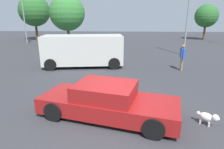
{
  "coord_description": "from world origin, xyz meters",
  "views": [
    {
      "loc": [
        0.22,
        -5.75,
        3.29
      ],
      "look_at": [
        -0.28,
        2.14,
        0.9
      ],
      "focal_mm": 30.67,
      "sensor_mm": 36.0,
      "label": 1
    }
  ],
  "objects_px": {
    "dog": "(208,117)",
    "pedestrian": "(182,55)",
    "van_white": "(83,50)",
    "sedan_foreground": "(108,101)",
    "light_post_far": "(189,4)",
    "light_post_mid": "(23,11)"
  },
  "relations": [
    {
      "from": "pedestrian",
      "to": "dog",
      "type": "bearing_deg",
      "value": 83.07
    },
    {
      "from": "dog",
      "to": "light_post_far",
      "type": "distance_m",
      "value": 12.67
    },
    {
      "from": "light_post_mid",
      "to": "light_post_far",
      "type": "xyz_separation_m",
      "value": [
        17.63,
        -6.46,
        0.36
      ]
    },
    {
      "from": "sedan_foreground",
      "to": "pedestrian",
      "type": "bearing_deg",
      "value": 70.1
    },
    {
      "from": "sedan_foreground",
      "to": "pedestrian",
      "type": "xyz_separation_m",
      "value": [
        4.19,
        6.18,
        0.43
      ]
    },
    {
      "from": "dog",
      "to": "light_post_mid",
      "type": "bearing_deg",
      "value": 171.32
    },
    {
      "from": "pedestrian",
      "to": "light_post_mid",
      "type": "relative_size",
      "value": 0.29
    },
    {
      "from": "van_white",
      "to": "pedestrian",
      "type": "bearing_deg",
      "value": 166.31
    },
    {
      "from": "pedestrian",
      "to": "light_post_far",
      "type": "xyz_separation_m",
      "value": [
        1.65,
        5.15,
        3.36
      ]
    },
    {
      "from": "dog",
      "to": "pedestrian",
      "type": "height_order",
      "value": "pedestrian"
    },
    {
      "from": "pedestrian",
      "to": "light_post_mid",
      "type": "bearing_deg",
      "value": -34.24
    },
    {
      "from": "light_post_mid",
      "to": "light_post_far",
      "type": "relative_size",
      "value": 0.9
    },
    {
      "from": "light_post_far",
      "to": "sedan_foreground",
      "type": "bearing_deg",
      "value": -117.26
    },
    {
      "from": "sedan_foreground",
      "to": "light_post_far",
      "type": "xyz_separation_m",
      "value": [
        5.84,
        11.33,
        3.79
      ]
    },
    {
      "from": "pedestrian",
      "to": "light_post_mid",
      "type": "height_order",
      "value": "light_post_mid"
    },
    {
      "from": "pedestrian",
      "to": "light_post_far",
      "type": "relative_size",
      "value": 0.26
    },
    {
      "from": "van_white",
      "to": "light_post_far",
      "type": "bearing_deg",
      "value": -158.85
    },
    {
      "from": "dog",
      "to": "light_post_far",
      "type": "xyz_separation_m",
      "value": [
        2.65,
        11.7,
        4.06
      ]
    },
    {
      "from": "pedestrian",
      "to": "light_post_mid",
      "type": "xyz_separation_m",
      "value": [
        -15.98,
        11.61,
        3.0
      ]
    },
    {
      "from": "pedestrian",
      "to": "van_white",
      "type": "bearing_deg",
      "value": -3.95
    },
    {
      "from": "sedan_foreground",
      "to": "van_white",
      "type": "distance_m",
      "value": 7.21
    },
    {
      "from": "van_white",
      "to": "pedestrian",
      "type": "relative_size",
      "value": 3.32
    }
  ]
}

